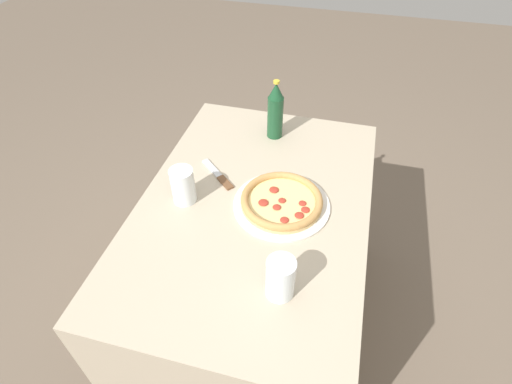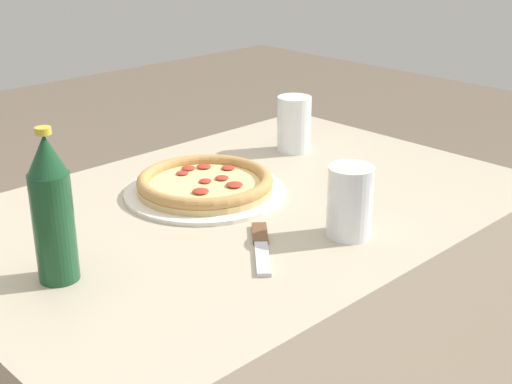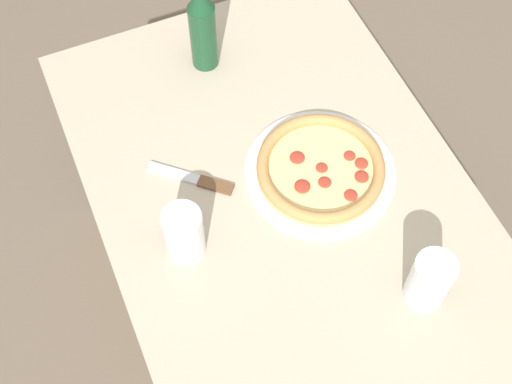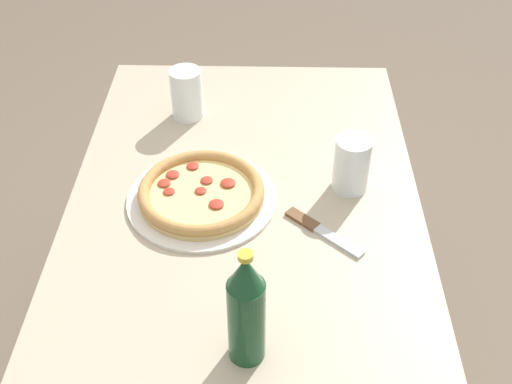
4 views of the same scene
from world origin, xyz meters
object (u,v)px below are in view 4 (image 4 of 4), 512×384
Objects in this scene: glass_iced_tea at (352,166)px; beer_bottle at (246,310)px; pizza_pepperoni at (201,194)px; knife at (320,230)px; glass_orange_juice at (187,95)px.

beer_bottle is (-0.43, 0.21, 0.05)m from glass_iced_tea.
glass_iced_tea is (0.05, -0.31, 0.04)m from pizza_pepperoni.
pizza_pepperoni is at bearing 99.25° from glass_iced_tea.
glass_iced_tea reaches higher than knife.
pizza_pepperoni is 0.32m from glass_iced_tea.
glass_iced_tea is 0.16m from knife.
glass_iced_tea is 0.80× the size of knife.
beer_bottle is (-0.69, -0.17, 0.05)m from glass_orange_juice.
beer_bottle is at bearing -166.31° from glass_orange_juice.
pizza_pepperoni is 2.50× the size of glass_orange_juice.
glass_orange_juice is at bearing 13.69° from beer_bottle.
beer_bottle reaches higher than pizza_pepperoni.
glass_orange_juice is 0.53× the size of beer_bottle.
pizza_pepperoni reaches higher than knife.
glass_iced_tea is 0.48m from beer_bottle.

